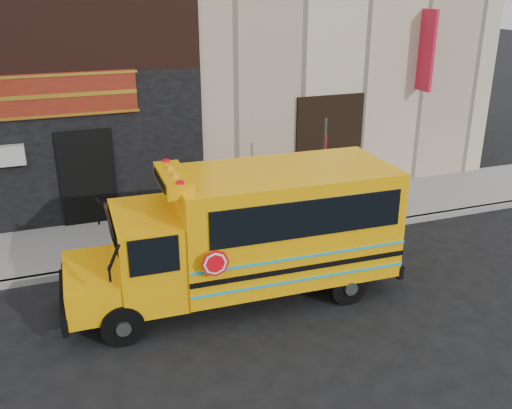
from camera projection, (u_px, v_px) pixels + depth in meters
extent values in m
plane|color=black|center=(274.00, 301.00, 12.02)|extent=(120.00, 120.00, 0.00)
cube|color=gray|center=(235.00, 248.00, 14.26)|extent=(40.00, 0.20, 0.15)
cube|color=gray|center=(218.00, 225.00, 15.57)|extent=(40.00, 3.00, 0.15)
cube|color=black|center=(11.00, 156.00, 14.47)|extent=(10.00, 0.30, 4.00)
cube|color=#59170C|center=(1.00, 99.00, 13.78)|extent=(6.50, 0.12, 1.10)
cube|color=black|center=(88.00, 178.00, 15.19)|extent=(1.30, 0.10, 2.50)
cube|color=red|center=(427.00, 51.00, 17.21)|extent=(0.10, 0.70, 2.40)
cylinder|color=black|center=(123.00, 324.00, 10.48)|extent=(0.81, 0.31, 0.80)
cylinder|color=black|center=(113.00, 277.00, 12.16)|extent=(0.81, 0.31, 0.80)
cylinder|color=black|center=(347.00, 285.00, 11.84)|extent=(0.81, 0.31, 0.80)
cylinder|color=black|center=(311.00, 248.00, 13.52)|extent=(0.81, 0.31, 0.80)
cube|color=#EB9C04|center=(92.00, 285.00, 11.04)|extent=(1.06, 2.03, 0.70)
cube|color=black|center=(64.00, 301.00, 10.97)|extent=(0.19, 2.05, 0.35)
cube|color=#EB9C04|center=(147.00, 254.00, 11.19)|extent=(1.27, 2.14, 1.70)
cube|color=black|center=(116.00, 239.00, 10.87)|extent=(0.12, 1.80, 0.90)
cube|color=#EB9C04|center=(283.00, 221.00, 11.91)|extent=(4.57, 2.34, 2.25)
cube|color=black|center=(375.00, 252.00, 12.98)|extent=(0.19, 2.20, 0.30)
cube|color=black|center=(309.00, 218.00, 10.79)|extent=(3.90, 0.16, 0.75)
cube|color=#EB9C04|center=(173.00, 179.00, 10.83)|extent=(0.55, 1.62, 0.28)
cylinder|color=red|center=(215.00, 263.00, 10.26)|extent=(0.52, 0.05, 0.52)
cylinder|color=#48514C|center=(324.00, 175.00, 15.11)|extent=(0.07, 0.07, 3.03)
cube|color=red|center=(326.00, 141.00, 14.69)|extent=(0.10, 0.26, 0.38)
cube|color=white|center=(325.00, 158.00, 14.86)|extent=(0.10, 0.26, 0.33)
imported|color=black|center=(154.00, 278.00, 11.96)|extent=(1.66, 0.64, 0.97)
imported|color=black|center=(155.00, 257.00, 11.83)|extent=(0.60, 0.78, 1.92)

